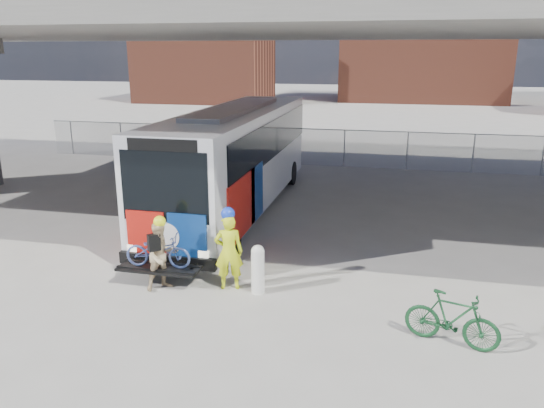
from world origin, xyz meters
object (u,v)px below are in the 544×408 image
(bus, at_px, (236,152))
(cyclist_tan, at_px, (161,255))
(bollard, at_px, (258,268))
(cyclist_hivis, at_px, (229,250))
(bike_parked, at_px, (452,319))

(bus, bearing_deg, cyclist_tan, -88.72)
(bollard, distance_m, cyclist_tan, 2.30)
(bus, xyz_separation_m, cyclist_tan, (0.15, -6.73, -1.25))
(cyclist_hivis, xyz_separation_m, bike_parked, (4.94, -1.49, -0.44))
(cyclist_tan, bearing_deg, bollard, -37.35)
(cyclist_tan, bearing_deg, bus, 46.55)
(cyclist_hivis, distance_m, bike_parked, 5.18)
(bus, bearing_deg, bollard, -69.34)
(cyclist_tan, bearing_deg, bike_parked, -54.36)
(cyclist_hivis, distance_m, cyclist_tan, 1.59)
(bollard, bearing_deg, cyclist_tan, -172.61)
(bus, xyz_separation_m, bike_parked, (6.63, -7.83, -1.57))
(bus, relative_size, cyclist_hivis, 6.35)
(bus, xyz_separation_m, bollard, (2.42, -6.43, -1.47))
(bus, distance_m, cyclist_tan, 6.84)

